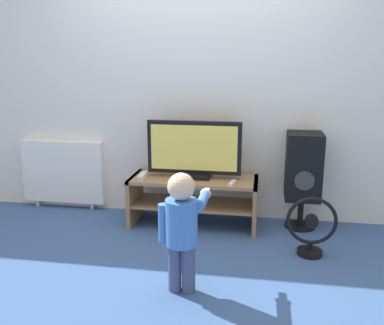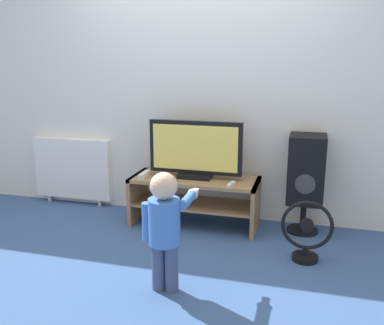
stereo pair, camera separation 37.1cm
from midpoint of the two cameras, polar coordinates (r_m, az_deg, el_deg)
name	(u,v)px [view 1 (the left image)]	position (r m, az deg, el deg)	size (l,w,h in m)	color
ground_plane	(189,234)	(3.78, -3.20, -9.52)	(16.00, 16.00, 0.00)	#38568C
wall_back	(199,79)	(4.00, -1.74, 11.01)	(10.00, 0.06, 2.60)	silver
tv_stand	(194,193)	(3.88, -2.52, -4.19)	(1.15, 0.46, 0.44)	#93704C
television	(194,150)	(3.80, -2.52, 1.62)	(0.84, 0.20, 0.51)	black
game_console	(143,176)	(3.88, -9.30, -1.79)	(0.05, 0.19, 0.04)	white
remote_primary	(232,183)	(3.66, 2.53, -2.76)	(0.06, 0.13, 0.03)	white
child	(182,223)	(2.75, -5.24, -8.08)	(0.31, 0.46, 0.81)	#3F4C72
speaker_tower	(303,168)	(3.83, 11.98, -0.78)	(0.30, 0.33, 0.86)	black
floor_fan	(311,229)	(3.40, 12.61, -8.71)	(0.38, 0.20, 0.47)	black
radiator	(63,172)	(4.55, -19.09, -1.23)	(0.85, 0.08, 0.69)	white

